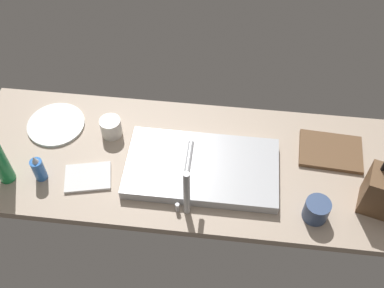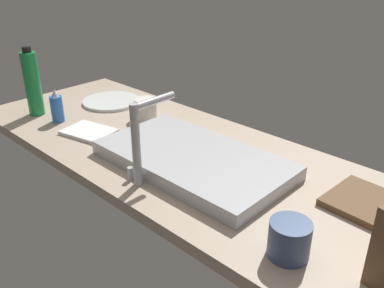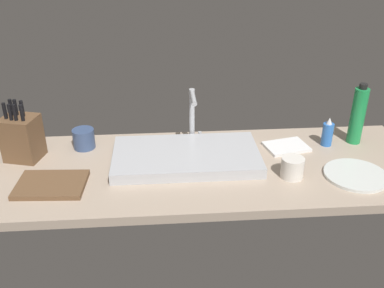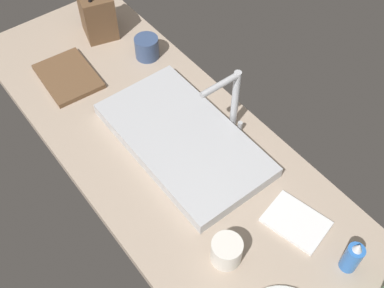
% 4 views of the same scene
% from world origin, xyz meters
% --- Properties ---
extents(countertop_slab, '(1.85, 0.62, 0.04)m').
position_xyz_m(countertop_slab, '(0.00, 0.00, 0.02)').
color(countertop_slab, tan).
rests_on(countertop_slab, ground).
extents(sink_basin, '(0.58, 0.32, 0.04)m').
position_xyz_m(sink_basin, '(-0.02, 0.04, 0.06)').
color(sink_basin, '#B7BABF').
rests_on(sink_basin, countertop_slab).
extents(faucet, '(0.06, 0.15, 0.24)m').
position_xyz_m(faucet, '(0.02, 0.21, 0.18)').
color(faucet, '#B7BABF').
rests_on(faucet, countertop_slab).
extents(knife_block, '(0.16, 0.15, 0.24)m').
position_xyz_m(knife_block, '(-0.67, 0.12, 0.13)').
color(knife_block, brown).
rests_on(knife_block, countertop_slab).
extents(cutting_board, '(0.26, 0.20, 0.02)m').
position_xyz_m(cutting_board, '(-0.52, -0.11, 0.04)').
color(cutting_board, brown).
rests_on(cutting_board, countertop_slab).
extents(soap_bottle, '(0.05, 0.05, 0.13)m').
position_xyz_m(soap_bottle, '(0.59, 0.14, 0.09)').
color(soap_bottle, blue).
rests_on(soap_bottle, countertop_slab).
extents(water_bottle, '(0.06, 0.06, 0.27)m').
position_xyz_m(water_bottle, '(0.72, 0.16, 0.16)').
color(water_bottle, '#1E8E47').
rests_on(water_bottle, countertop_slab).
extents(dinner_plate, '(0.24, 0.24, 0.01)m').
position_xyz_m(dinner_plate, '(0.61, -0.12, 0.04)').
color(dinner_plate, silver).
rests_on(dinner_plate, countertop_slab).
extents(dish_towel, '(0.20, 0.16, 0.01)m').
position_xyz_m(dish_towel, '(0.41, 0.12, 0.04)').
color(dish_towel, white).
rests_on(dish_towel, countertop_slab).
extents(coffee_mug, '(0.09, 0.09, 0.08)m').
position_xyz_m(coffee_mug, '(0.37, -0.11, 0.08)').
color(coffee_mug, silver).
rests_on(coffee_mug, countertop_slab).
extents(ceramic_cup, '(0.09, 0.09, 0.08)m').
position_xyz_m(ceramic_cup, '(-0.44, 0.19, 0.08)').
color(ceramic_cup, '#384C75').
rests_on(ceramic_cup, countertop_slab).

